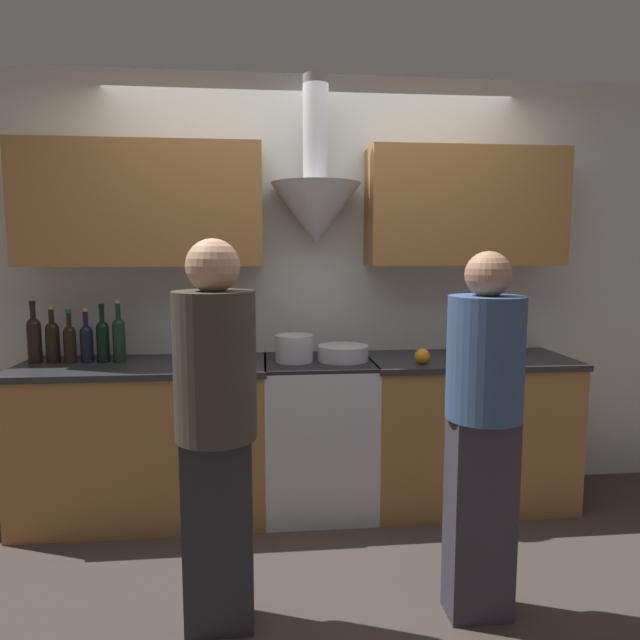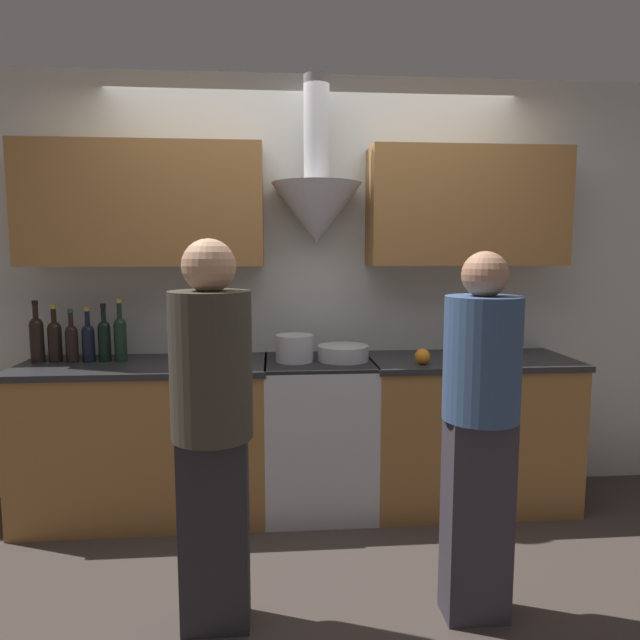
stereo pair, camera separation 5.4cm
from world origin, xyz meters
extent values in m
plane|color=#423833|center=(0.00, 0.00, 0.00)|extent=(12.00, 12.00, 0.00)
cube|color=silver|center=(0.00, 0.66, 1.30)|extent=(8.40, 0.06, 2.60)
cone|color=silver|center=(0.00, 0.48, 1.76)|extent=(0.54, 0.54, 0.35)
cylinder|color=silver|center=(0.00, 0.48, 2.24)|extent=(0.15, 0.15, 0.61)
cube|color=#9E6B38|center=(-1.01, 0.48, 1.80)|extent=(1.38, 0.32, 0.70)
cube|color=#9E6B38|center=(0.91, 0.48, 1.80)|extent=(1.19, 0.32, 0.70)
cube|color=#9E6B38|center=(-1.01, 0.33, 0.43)|extent=(1.38, 0.60, 0.86)
cube|color=#28282B|center=(-1.01, 0.33, 0.88)|extent=(1.41, 0.62, 0.03)
cube|color=#9E6B38|center=(0.91, 0.33, 0.43)|extent=(1.19, 0.60, 0.86)
cube|color=#28282B|center=(0.91, 0.33, 0.88)|extent=(1.22, 0.62, 0.03)
cube|color=silver|center=(0.00, 0.33, 0.44)|extent=(0.63, 0.60, 0.88)
cube|color=black|center=(0.00, 0.03, 0.40)|extent=(0.44, 0.01, 0.40)
cube|color=black|center=(0.00, 0.33, 0.89)|extent=(0.63, 0.60, 0.02)
cube|color=silver|center=(0.00, 0.60, 0.83)|extent=(0.63, 0.06, 0.10)
cylinder|color=black|center=(-1.62, 0.41, 1.01)|extent=(0.08, 0.08, 0.22)
sphere|color=black|center=(-1.62, 0.41, 1.12)|extent=(0.08, 0.08, 0.08)
cylinder|color=black|center=(-1.62, 0.41, 1.19)|extent=(0.03, 0.03, 0.10)
cylinder|color=black|center=(-1.62, 0.41, 1.24)|extent=(0.03, 0.03, 0.02)
cylinder|color=black|center=(-1.52, 0.42, 1.00)|extent=(0.08, 0.08, 0.20)
sphere|color=black|center=(-1.52, 0.42, 1.10)|extent=(0.07, 0.07, 0.07)
cylinder|color=black|center=(-1.52, 0.42, 1.16)|extent=(0.03, 0.03, 0.09)
cylinder|color=gold|center=(-1.52, 0.42, 1.22)|extent=(0.03, 0.03, 0.02)
cylinder|color=black|center=(-1.42, 0.39, 0.99)|extent=(0.07, 0.07, 0.18)
sphere|color=black|center=(-1.42, 0.39, 1.08)|extent=(0.07, 0.07, 0.07)
cylinder|color=black|center=(-1.42, 0.39, 1.14)|extent=(0.03, 0.03, 0.09)
cylinder|color=#234C33|center=(-1.42, 0.39, 1.20)|extent=(0.03, 0.03, 0.02)
cylinder|color=black|center=(-1.33, 0.40, 0.99)|extent=(0.07, 0.07, 0.18)
sphere|color=black|center=(-1.33, 0.40, 1.08)|extent=(0.07, 0.07, 0.07)
cylinder|color=black|center=(-1.33, 0.40, 1.15)|extent=(0.03, 0.03, 0.10)
cylinder|color=gold|center=(-1.33, 0.40, 1.21)|extent=(0.03, 0.03, 0.02)
cylinder|color=black|center=(-1.24, 0.40, 1.00)|extent=(0.07, 0.07, 0.20)
sphere|color=black|center=(-1.24, 0.40, 1.10)|extent=(0.07, 0.07, 0.07)
cylinder|color=black|center=(-1.24, 0.40, 1.17)|extent=(0.03, 0.03, 0.10)
cylinder|color=black|center=(-1.24, 0.40, 1.23)|extent=(0.03, 0.03, 0.02)
cylinder|color=black|center=(-1.15, 0.39, 1.01)|extent=(0.07, 0.07, 0.22)
sphere|color=black|center=(-1.15, 0.39, 1.12)|extent=(0.07, 0.07, 0.07)
cylinder|color=black|center=(-1.15, 0.39, 1.19)|extent=(0.03, 0.03, 0.11)
cylinder|color=gold|center=(-1.15, 0.39, 1.25)|extent=(0.03, 0.03, 0.02)
cylinder|color=silver|center=(-0.14, 0.30, 0.98)|extent=(0.22, 0.22, 0.16)
cylinder|color=silver|center=(0.14, 0.31, 0.94)|extent=(0.30, 0.30, 0.09)
sphere|color=orange|center=(0.58, 0.16, 0.94)|extent=(0.09, 0.09, 0.09)
cylinder|color=silver|center=(1.09, 0.46, 0.95)|extent=(0.16, 0.16, 0.09)
cube|color=silver|center=(1.00, 0.15, 0.90)|extent=(0.13, 0.10, 0.01)
cube|color=black|center=(0.92, 0.20, 0.90)|extent=(0.08, 0.06, 0.01)
cube|color=#28282D|center=(-0.51, -0.73, 0.40)|extent=(0.27, 0.18, 0.80)
cylinder|color=#3D382D|center=(-0.51, -0.73, 1.09)|extent=(0.32, 0.32, 0.58)
sphere|color=tan|center=(-0.51, -0.73, 1.48)|extent=(0.21, 0.21, 0.21)
cube|color=#38333D|center=(0.57, -0.76, 0.43)|extent=(0.26, 0.17, 0.86)
cylinder|color=#38517A|center=(0.57, -0.76, 1.11)|extent=(0.31, 0.31, 0.50)
sphere|color=#AD7A5B|center=(0.57, -0.76, 1.44)|extent=(0.19, 0.19, 0.19)
camera|label=1|loc=(-0.32, -2.95, 1.53)|focal=32.00mm
camera|label=2|loc=(-0.26, -2.95, 1.53)|focal=32.00mm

